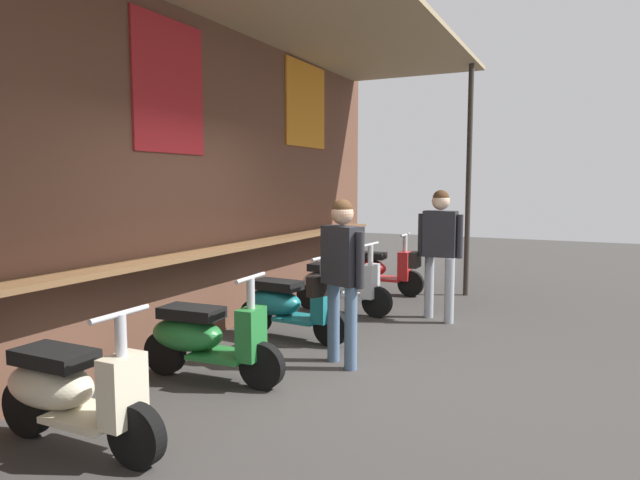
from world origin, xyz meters
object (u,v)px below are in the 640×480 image
object	(u,v)px
scooter_teal	(286,304)
scooter_red	(375,269)
shopper_with_handbag	(439,242)
scooter_silver	(337,284)
shopper_browsing	(341,266)
scooter_cream	(69,391)
scooter_green	(203,337)

from	to	relation	value
scooter_teal	scooter_red	distance (m)	2.88
shopper_with_handbag	scooter_teal	bearing A→B (deg)	-39.80
scooter_silver	shopper_with_handbag	bearing A→B (deg)	10.55
shopper_with_handbag	shopper_browsing	size ratio (longest dim) A/B	1.04
scooter_cream	scooter_red	size ratio (longest dim) A/B	1.00
scooter_cream	scooter_green	distance (m)	1.42
scooter_silver	scooter_red	bearing A→B (deg)	93.40
scooter_green	scooter_red	distance (m)	4.36
scooter_green	scooter_teal	world-z (taller)	same
scooter_red	scooter_green	bearing A→B (deg)	-91.67
shopper_browsing	scooter_red	bearing A→B (deg)	-142.23
scooter_silver	scooter_red	size ratio (longest dim) A/B	1.00
scooter_red	shopper_browsing	bearing A→B (deg)	-76.73
scooter_cream	shopper_with_handbag	bearing A→B (deg)	73.81
scooter_silver	shopper_browsing	world-z (taller)	shopper_browsing
shopper_with_handbag	shopper_browsing	bearing A→B (deg)	-10.54
scooter_cream	scooter_red	xyz separation A→B (m)	(5.78, -0.00, 0.00)
scooter_cream	scooter_green	xyz separation A→B (m)	(1.42, -0.00, 0.00)
shopper_with_handbag	scooter_green	bearing A→B (deg)	-23.27
scooter_cream	shopper_browsing	bearing A→B (deg)	68.70
scooter_cream	scooter_silver	xyz separation A→B (m)	(4.33, -0.00, 0.00)
scooter_cream	scooter_teal	size ratio (longest dim) A/B	1.00
scooter_cream	scooter_green	size ratio (longest dim) A/B	1.00
scooter_red	shopper_browsing	size ratio (longest dim) A/B	0.88
scooter_silver	scooter_cream	bearing A→B (deg)	-86.60
scooter_teal	shopper_with_handbag	bearing A→B (deg)	54.51
scooter_cream	scooter_red	bearing A→B (deg)	90.20
scooter_green	shopper_browsing	bearing A→B (deg)	41.42
scooter_green	shopper_browsing	size ratio (longest dim) A/B	0.88
scooter_green	scooter_teal	distance (m)	1.49
scooter_cream	scooter_green	world-z (taller)	same
scooter_green	shopper_with_handbag	size ratio (longest dim) A/B	0.85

